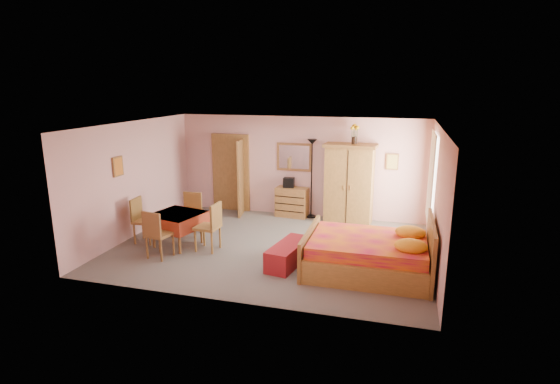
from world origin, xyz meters
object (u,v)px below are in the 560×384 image
(chest_of_drawers, at_px, (292,202))
(bench, at_px, (289,254))
(sunflower_vase, at_px, (354,134))
(dining_table, at_px, (178,229))
(stereo, at_px, (289,183))
(floor_lamp, at_px, (312,179))
(chair_south, at_px, (160,234))
(wall_mirror, at_px, (294,157))
(bed, at_px, (368,244))
(chair_west, at_px, (145,220))
(wardrobe, at_px, (349,184))
(chair_north, at_px, (190,215))
(chair_east, at_px, (207,227))

(chest_of_drawers, height_order, bench, chest_of_drawers)
(sunflower_vase, relative_size, dining_table, 0.49)
(stereo, xyz_separation_m, dining_table, (-1.75, -2.74, -0.55))
(floor_lamp, bearing_deg, stereo, -174.23)
(chest_of_drawers, distance_m, chair_south, 3.90)
(stereo, bearing_deg, chair_south, -117.41)
(wall_mirror, bearing_deg, bed, -55.54)
(chest_of_drawers, relative_size, chair_south, 0.83)
(floor_lamp, relative_size, chair_south, 2.07)
(stereo, relative_size, bench, 0.22)
(dining_table, height_order, chair_west, chair_west)
(wall_mirror, xyz_separation_m, dining_table, (-1.84, -2.95, -1.19))
(wardrobe, distance_m, sunflower_vase, 1.24)
(floor_lamp, height_order, wardrobe, floor_lamp)
(chest_of_drawers, relative_size, chair_west, 0.83)
(wall_mirror, bearing_deg, chair_north, -130.05)
(wall_mirror, distance_m, sunflower_vase, 1.73)
(wardrobe, height_order, chair_east, wardrobe)
(stereo, bearing_deg, chair_east, -109.92)
(dining_table, bearing_deg, chair_west, 179.86)
(bench, xyz_separation_m, chair_north, (-2.61, 1.03, 0.28))
(chest_of_drawers, xyz_separation_m, stereo, (-0.09, 0.01, 0.52))
(chest_of_drawers, bearing_deg, chair_north, -128.28)
(wardrobe, bearing_deg, wall_mirror, 171.00)
(chest_of_drawers, bearing_deg, dining_table, -119.38)
(sunflower_vase, relative_size, chair_north, 0.49)
(chest_of_drawers, bearing_deg, bed, -49.17)
(stereo, relative_size, dining_table, 0.28)
(bench, bearing_deg, wall_mirror, 102.20)
(wall_mirror, bearing_deg, chest_of_drawers, -89.96)
(stereo, distance_m, chair_west, 3.75)
(stereo, relative_size, chair_west, 0.28)
(wardrobe, bearing_deg, bench, -101.34)
(floor_lamp, xyz_separation_m, chair_south, (-2.37, -3.49, -0.53))
(bench, distance_m, chair_west, 3.36)
(chair_south, xyz_separation_m, chair_north, (-0.04, 1.37, -0.01))
(wardrobe, relative_size, bench, 1.60)
(floor_lamp, distance_m, chair_south, 4.25)
(dining_table, height_order, chair_south, chair_south)
(chair_south, relative_size, chair_east, 0.96)
(chest_of_drawers, height_order, floor_lamp, floor_lamp)
(bench, height_order, chair_east, chair_east)
(stereo, bearing_deg, dining_table, -122.57)
(sunflower_vase, bearing_deg, floor_lamp, 172.24)
(chair_east, bearing_deg, wall_mirror, -17.49)
(bed, relative_size, dining_table, 2.33)
(bed, xyz_separation_m, bench, (-1.49, -0.07, -0.32))
(wardrobe, xyz_separation_m, bed, (0.71, -2.89, -0.46))
(wardrobe, distance_m, bench, 3.16)
(wall_mirror, distance_m, dining_table, 3.67)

